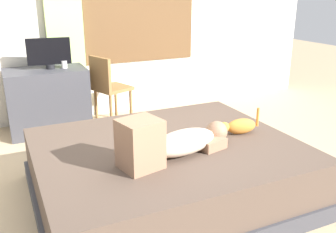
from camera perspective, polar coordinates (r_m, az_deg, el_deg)
ground_plane at (r=3.13m, az=2.57°, el=-11.94°), size 16.00×16.00×0.00m
back_wall_with_window at (r=4.96m, az=-10.49°, el=16.77°), size 6.40×0.14×2.90m
bed at (r=3.02m, az=-0.12°, el=-8.28°), size 2.04×1.71×0.46m
person_lying at (r=2.67m, az=0.80°, el=-3.87°), size 0.94×0.44×0.34m
cat at (r=3.15m, az=10.83°, el=-1.46°), size 0.36×0.14×0.21m
desk at (r=4.59m, az=-17.88°, el=2.36°), size 0.90×0.56×0.74m
tv_monitor at (r=4.48m, az=-17.74°, el=9.25°), size 0.48×0.10×0.35m
cup at (r=4.50m, az=-15.57°, el=7.67°), size 0.06×0.06×0.08m
chair_by_desk at (r=4.55m, az=-9.20°, el=4.71°), size 0.49×0.49×0.86m
curtain_left at (r=4.75m, az=-15.68°, el=14.85°), size 0.44×0.06×2.65m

